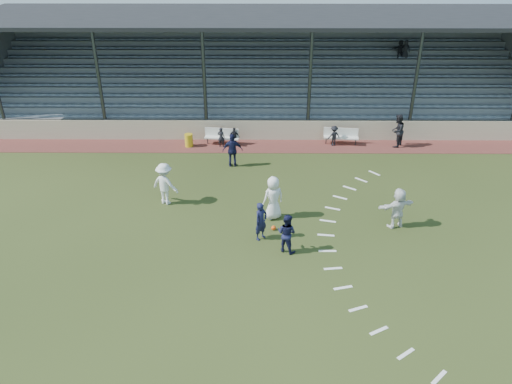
% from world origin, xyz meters
% --- Properties ---
extents(ground, '(90.00, 90.00, 0.00)m').
position_xyz_m(ground, '(0.00, 0.00, 0.00)').
color(ground, '#2D3917').
rests_on(ground, ground).
extents(cinder_track, '(34.00, 2.00, 0.02)m').
position_xyz_m(cinder_track, '(0.00, 10.50, 0.01)').
color(cinder_track, '#5B2824').
rests_on(cinder_track, ground).
extents(retaining_wall, '(34.00, 0.18, 1.20)m').
position_xyz_m(retaining_wall, '(0.00, 11.55, 0.60)').
color(retaining_wall, beige).
rests_on(retaining_wall, ground).
extents(bench_left, '(2.04, 0.72, 0.95)m').
position_xyz_m(bench_left, '(-2.05, 10.80, 0.58)').
color(bench_left, silver).
rests_on(bench_left, cinder_track).
extents(bench_right, '(2.03, 0.69, 0.95)m').
position_xyz_m(bench_right, '(4.89, 10.89, 0.58)').
color(bench_right, silver).
rests_on(bench_right, cinder_track).
extents(trash_bin, '(0.47, 0.47, 0.75)m').
position_xyz_m(trash_bin, '(-3.93, 10.45, 0.39)').
color(trash_bin, gold).
rests_on(trash_bin, cinder_track).
extents(football, '(0.20, 0.20, 0.20)m').
position_xyz_m(football, '(0.75, 1.54, 0.10)').
color(football, '#F04B0E').
rests_on(football, ground).
extents(player_white_lead, '(1.14, 0.99, 1.98)m').
position_xyz_m(player_white_lead, '(0.74, 2.55, 0.99)').
color(player_white_lead, white).
rests_on(player_white_lead, ground).
extents(player_navy_lead, '(0.71, 0.70, 1.64)m').
position_xyz_m(player_navy_lead, '(0.21, 0.89, 0.82)').
color(player_navy_lead, '#15173A').
rests_on(player_navy_lead, ground).
extents(player_navy_mid, '(1.00, 0.94, 1.64)m').
position_xyz_m(player_navy_mid, '(1.21, 0.03, 0.82)').
color(player_navy_mid, '#15173A').
rests_on(player_navy_mid, ground).
extents(player_white_wing, '(1.48, 1.22, 2.00)m').
position_xyz_m(player_white_wing, '(-4.15, 3.81, 1.00)').
color(player_white_wing, white).
rests_on(player_white_wing, ground).
extents(player_navy_wing, '(1.09, 0.52, 1.82)m').
position_xyz_m(player_navy_wing, '(-1.27, 7.83, 0.91)').
color(player_navy_wing, '#15173A').
rests_on(player_navy_wing, ground).
extents(player_white_back, '(1.76, 1.05, 1.80)m').
position_xyz_m(player_white_back, '(5.96, 1.86, 0.90)').
color(player_white_back, white).
rests_on(player_white_back, ground).
extents(official, '(1.13, 1.18, 1.92)m').
position_xyz_m(official, '(8.03, 10.52, 0.98)').
color(official, black).
rests_on(official, cinder_track).
extents(sub_left_near, '(0.48, 0.37, 1.16)m').
position_xyz_m(sub_left_near, '(-2.06, 10.41, 0.60)').
color(sub_left_near, black).
rests_on(sub_left_near, cinder_track).
extents(sub_left_far, '(0.67, 0.43, 1.06)m').
position_xyz_m(sub_left_far, '(-1.31, 10.66, 0.55)').
color(sub_left_far, black).
rests_on(sub_left_far, cinder_track).
extents(sub_right, '(0.88, 0.68, 1.19)m').
position_xyz_m(sub_right, '(4.45, 10.65, 0.62)').
color(sub_right, black).
rests_on(sub_right, cinder_track).
extents(grandstand, '(34.60, 9.00, 6.61)m').
position_xyz_m(grandstand, '(0.01, 16.26, 2.20)').
color(grandstand, slate).
rests_on(grandstand, ground).
extents(penalty_arc, '(3.89, 14.63, 0.01)m').
position_xyz_m(penalty_arc, '(4.12, 0.00, 0.01)').
color(penalty_arc, white).
rests_on(penalty_arc, ground).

